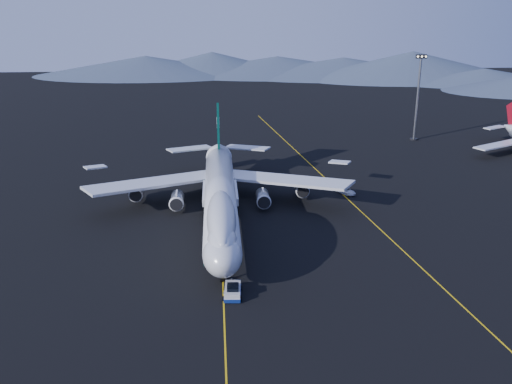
{
  "coord_description": "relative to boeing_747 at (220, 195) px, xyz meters",
  "views": [
    {
      "loc": [
        -0.53,
        -111.42,
        45.42
      ],
      "look_at": [
        7.51,
        1.12,
        6.0
      ],
      "focal_mm": 40.0,
      "sensor_mm": 36.0,
      "label": 1
    }
  ],
  "objects": [
    {
      "name": "floodlight_mast",
      "position": [
        64.11,
        66.58,
        8.06
      ],
      "size": [
        3.38,
        2.54,
        27.38
      ],
      "rotation": [
        0.0,
        0.0,
        0.29
      ],
      "color": "black",
      "rests_on": "ground"
    },
    {
      "name": "boeing_747",
      "position": [
        0.0,
        0.0,
        0.0
      ],
      "size": [
        59.62,
        72.43,
        19.37
      ],
      "color": "silver",
      "rests_on": "ground"
    },
    {
      "name": "service_van",
      "position": [
        30.16,
        15.29,
        -5.1
      ],
      "size": [
        4.6,
        5.63,
        1.43
      ],
      "primitive_type": "imported",
      "rotation": [
        0.0,
        0.0,
        0.52
      ],
      "color": "white",
      "rests_on": "ground"
    },
    {
      "name": "taxiway_line_main",
      "position": [
        -0.0,
        -0.03,
        -5.8
      ],
      "size": [
        0.25,
        220.0,
        0.01
      ],
      "primitive_type": "cube",
      "color": "yellow",
      "rests_on": "ground"
    },
    {
      "name": "taxiway_line_side",
      "position": [
        30.0,
        9.97,
        -5.8
      ],
      "size": [
        28.08,
        198.09,
        0.01
      ],
      "primitive_type": "cube",
      "rotation": [
        0.0,
        0.0,
        0.14
      ],
      "color": "yellow",
      "rests_on": "ground"
    },
    {
      "name": "ground",
      "position": [
        -0.0,
        -0.03,
        -5.81
      ],
      "size": [
        500.0,
        500.0,
        0.0
      ],
      "primitive_type": "plane",
      "color": "black",
      "rests_on": "ground"
    },
    {
      "name": "pushback_tug",
      "position": [
        1.47,
        -31.34,
        -5.1
      ],
      "size": [
        3.28,
        5.37,
        2.27
      ],
      "rotation": [
        0.0,
        0.0,
        -0.07
      ],
      "color": "silver",
      "rests_on": "ground"
    }
  ]
}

